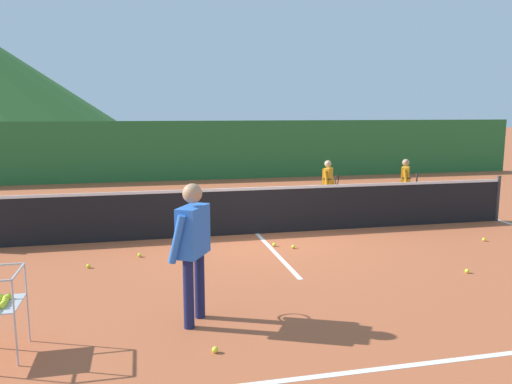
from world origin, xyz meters
name	(u,v)px	position (x,y,z in m)	size (l,w,h in m)	color
ground_plane	(257,234)	(0.00, 0.00, 0.00)	(120.00, 120.00, 0.00)	#B25633
line_baseline_near	(386,368)	(0.00, -5.69, 0.00)	(11.56, 0.08, 0.01)	white
line_baseline_far	(218,193)	(0.00, 5.40, 0.00)	(11.56, 0.08, 0.01)	white
line_sideline_east	(499,220)	(5.78, 0.00, 0.00)	(0.08, 11.09, 0.01)	white
line_service_center	(257,234)	(0.00, 0.00, 0.00)	(0.08, 5.93, 0.01)	white
tennis_net	(257,210)	(0.00, 0.00, 0.50)	(11.48, 0.08, 1.05)	#333338
instructor	(193,240)	(-1.73, -4.15, 1.01)	(0.55, 0.84, 1.69)	#191E4C
student_0	(328,180)	(2.33, 2.07, 0.77)	(0.45, 0.70, 1.28)	navy
student_1	(406,179)	(4.31, 1.73, 0.78)	(0.44, 0.71, 1.30)	navy
tennis_ball_0	(484,239)	(4.19, -1.58, 0.03)	(0.07, 0.07, 0.07)	yellow
tennis_ball_2	(467,271)	(2.64, -3.24, 0.03)	(0.07, 0.07, 0.07)	yellow
tennis_ball_3	(215,350)	(-1.59, -4.99, 0.03)	(0.07, 0.07, 0.07)	yellow
tennis_ball_4	(274,245)	(0.10, -1.04, 0.03)	(0.07, 0.07, 0.07)	yellow
tennis_ball_5	(293,247)	(0.40, -1.26, 0.03)	(0.07, 0.07, 0.07)	yellow
tennis_ball_6	(140,255)	(-2.37, -1.20, 0.03)	(0.07, 0.07, 0.07)	yellow
tennis_ball_7	(88,266)	(-3.18, -1.66, 0.03)	(0.07, 0.07, 0.07)	yellow
windscreen_fence	(205,150)	(0.00, 8.60, 1.09)	(25.44, 0.08, 2.17)	#286B33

